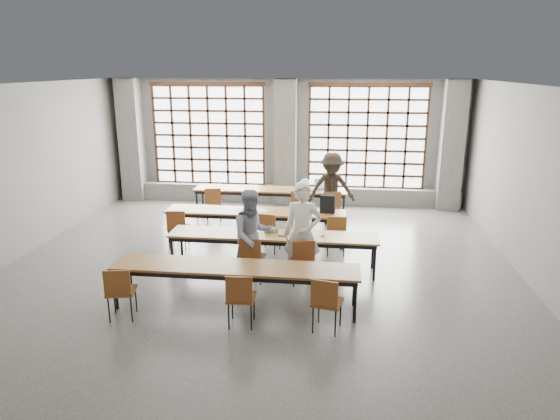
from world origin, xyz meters
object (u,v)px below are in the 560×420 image
(chair_back_right, at_px, (332,204))
(chair_mid_centre, at_px, (268,228))
(laptop_front, at_px, (302,230))
(desk_row_a, at_px, (270,191))
(laptop_back, at_px, (322,187))
(chair_back_left, at_px, (213,200))
(chair_back_mid, at_px, (299,203))
(desk_row_c, at_px, (273,237))
(chair_near_left, at_px, (120,288))
(desk_row_b, at_px, (255,213))
(green_box, at_px, (271,230))
(student_male, at_px, (302,233))
(desk_row_d, at_px, (235,270))
(chair_mid_right, at_px, (336,231))
(chair_front_right, at_px, (303,257))
(chair_near_right, at_px, (326,299))
(chair_near_mid, at_px, (240,295))
(plastic_bag, at_px, (305,184))
(student_back, at_px, (332,189))
(student_female, at_px, (253,236))
(backpack, at_px, (328,204))
(chair_mid_left, at_px, (178,225))
(chair_front_left, at_px, (252,255))
(phone, at_px, (282,236))
(red_pouch, at_px, (121,288))
(mouse, at_px, (323,235))

(chair_back_right, relative_size, chair_mid_centre, 1.00)
(chair_mid_centre, xyz_separation_m, laptop_front, (0.77, -0.81, 0.25))
(desk_row_a, relative_size, laptop_back, 9.46)
(chair_back_left, relative_size, chair_back_right, 1.00)
(chair_back_mid, distance_m, laptop_front, 2.92)
(desk_row_c, xyz_separation_m, chair_near_left, (-2.08, -2.27, -0.13))
(desk_row_b, bearing_deg, laptop_back, 57.67)
(desk_row_a, height_order, green_box, green_box)
(chair_back_mid, bearing_deg, student_male, -84.35)
(desk_row_d, height_order, chair_mid_right, chair_mid_right)
(chair_mid_centre, bearing_deg, desk_row_d, -93.86)
(desk_row_b, xyz_separation_m, chair_front_right, (1.22, -2.17, -0.13))
(chair_near_right, bearing_deg, student_male, 105.44)
(chair_near_mid, distance_m, laptop_back, 6.09)
(chair_front_right, height_order, plastic_bag, plastic_bag)
(chair_front_right, height_order, student_back, student_back)
(student_back, bearing_deg, desk_row_b, -148.90)
(student_back, bearing_deg, student_female, -123.07)
(chair_front_right, height_order, backpack, backpack)
(green_box, bearing_deg, chair_mid_left, 158.72)
(desk_row_d, height_order, chair_front_left, chair_front_left)
(phone, height_order, plastic_bag, plastic_bag)
(chair_near_mid, bearing_deg, laptop_back, 80.80)
(chair_mid_left, xyz_separation_m, student_female, (1.90, -1.42, 0.32))
(phone, bearing_deg, chair_back_left, 124.30)
(chair_mid_centre, relative_size, laptop_back, 2.08)
(student_female, relative_size, student_back, 0.96)
(desk_row_c, distance_m, backpack, 1.90)
(laptop_back, xyz_separation_m, backpack, (0.21, -2.14, 0.14))
(chair_near_mid, xyz_separation_m, phone, (0.37, 2.17, 0.20))
(chair_mid_centre, height_order, green_box, chair_mid_centre)
(student_male, bearing_deg, student_back, 84.62)
(student_female, relative_size, green_box, 6.86)
(desk_row_a, relative_size, chair_back_left, 4.55)
(chair_mid_centre, xyz_separation_m, laptop_back, (1.00, 2.82, 0.25))
(chair_back_right, bearing_deg, red_pouch, -121.32)
(desk_row_c, bearing_deg, desk_row_d, -103.49)
(chair_front_left, bearing_deg, chair_near_right, -49.65)
(chair_mid_centre, bearing_deg, phone, -68.50)
(chair_back_right, bearing_deg, chair_near_mid, -103.41)
(chair_back_right, relative_size, student_female, 0.51)
(chair_back_mid, bearing_deg, desk_row_d, -97.94)
(chair_back_left, xyz_separation_m, mouse, (2.89, -3.02, 0.21))
(chair_mid_right, relative_size, student_back, 0.49)
(desk_row_b, xyz_separation_m, chair_back_left, (-1.33, 1.46, -0.13))
(laptop_front, bearing_deg, desk_row_b, 128.78)
(chair_front_right, xyz_separation_m, laptop_front, (-0.07, 0.74, 0.25))
(chair_back_right, distance_m, chair_near_mid, 5.42)
(laptop_back, height_order, backpack, backpack)
(desk_row_b, bearing_deg, chair_mid_left, -158.46)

